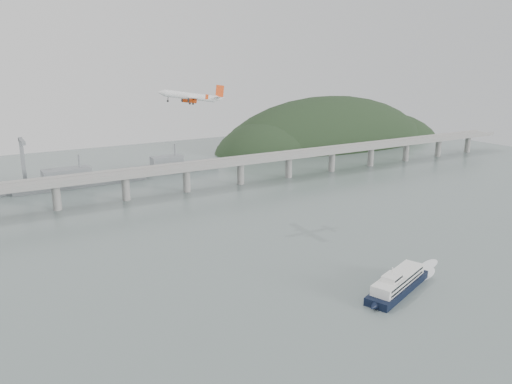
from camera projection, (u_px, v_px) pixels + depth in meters
ground at (316, 293)px, 231.10m from camera, size 900.00×900.00×0.00m
bridge at (161, 174)px, 392.33m from camera, size 800.00×22.00×23.90m
headland at (336, 157)px, 651.96m from camera, size 365.00×155.00×156.00m
ferry at (398, 283)px, 232.63m from camera, size 73.34×33.17×14.40m
airliner at (192, 97)px, 289.78m from camera, size 41.37×37.56×11.32m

